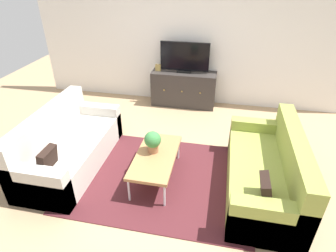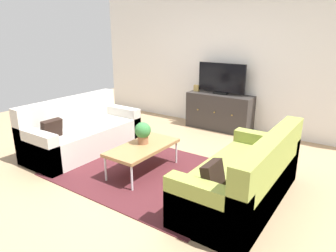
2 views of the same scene
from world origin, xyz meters
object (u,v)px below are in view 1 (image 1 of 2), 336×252
at_px(potted_plant, 153,141).
at_px(flat_screen_tv, 185,57).
at_px(couch_left_side, 66,148).
at_px(coffee_table, 156,157).
at_px(couch_right_side, 269,174).
at_px(tv_console, 184,89).
at_px(mantel_clock, 158,68).

xyz_separation_m(potted_plant, flat_screen_tv, (0.06, 2.37, 0.45)).
bearing_deg(potted_plant, couch_left_side, -178.74).
height_order(coffee_table, potted_plant, potted_plant).
relative_size(couch_left_side, couch_right_side, 1.00).
height_order(couch_left_side, coffee_table, couch_left_side).
relative_size(coffee_table, flat_screen_tv, 1.11).
bearing_deg(coffee_table, potted_plant, 126.06).
distance_m(couch_right_side, tv_console, 2.81).
bearing_deg(coffee_table, flat_screen_tv, 89.94).
xyz_separation_m(couch_right_side, potted_plant, (-1.56, 0.03, 0.28)).
distance_m(couch_left_side, mantel_clock, 2.57).
distance_m(potted_plant, tv_console, 2.36).
relative_size(couch_left_side, mantel_clock, 14.53).
xyz_separation_m(couch_right_side, tv_console, (-1.50, 2.37, 0.07)).
bearing_deg(tv_console, couch_left_side, -120.14).
relative_size(couch_right_side, flat_screen_tv, 1.94).
xyz_separation_m(couch_right_side, mantel_clock, (-2.04, 2.37, 0.49)).
distance_m(couch_right_side, flat_screen_tv, 2.92).
distance_m(couch_left_side, potted_plant, 1.35).
height_order(couch_right_side, mantel_clock, couch_right_side).
relative_size(couch_right_side, mantel_clock, 14.53).
distance_m(coffee_table, flat_screen_tv, 2.53).
xyz_separation_m(flat_screen_tv, mantel_clock, (-0.54, -0.02, -0.24)).
xyz_separation_m(couch_right_side, coffee_table, (-1.50, -0.05, 0.08)).
relative_size(couch_left_side, coffee_table, 1.74).
bearing_deg(mantel_clock, potted_plant, -78.46).
bearing_deg(flat_screen_tv, couch_right_side, -57.99).
xyz_separation_m(coffee_table, mantel_clock, (-0.54, 2.42, 0.42)).
bearing_deg(couch_left_side, couch_right_side, 0.00).
bearing_deg(flat_screen_tv, couch_left_side, -119.93).
distance_m(tv_console, mantel_clock, 0.68).
height_order(coffee_table, mantel_clock, mantel_clock).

